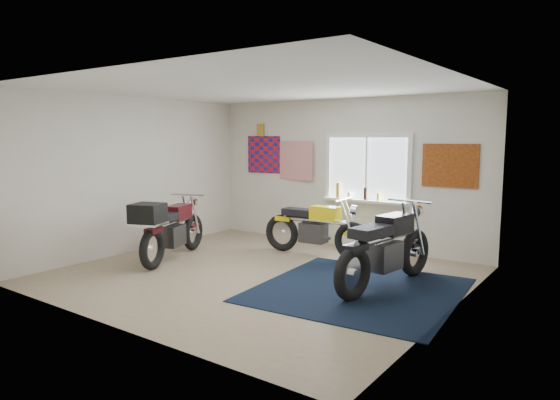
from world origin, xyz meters
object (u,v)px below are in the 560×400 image
Objects in this scene: yellow_triumph at (315,230)px; maroon_tourer at (169,228)px; navy_rug at (359,290)px; black_chrome_bike at (386,251)px.

maroon_tourer is (-1.73, -1.71, 0.09)m from yellow_triumph.
navy_rug is 1.30× the size of maroon_tourer.
maroon_tourer reaches higher than yellow_triumph.
yellow_triumph is 0.91× the size of black_chrome_bike.
navy_rug is 3.28m from maroon_tourer.
navy_rug is 2.04m from yellow_triumph.
yellow_triumph is at bearing 67.94° from black_chrome_bike.
black_chrome_bike is 1.11× the size of maroon_tourer.
maroon_tourer is at bearing 109.79° from black_chrome_bike.
yellow_triumph is (-1.49, 1.32, 0.44)m from navy_rug.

